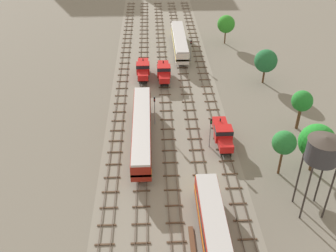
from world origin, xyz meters
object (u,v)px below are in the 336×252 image
at_px(shunter_loco_centre_left_midfar, 164,71).
at_px(signal_post_nearest, 191,48).
at_px(signal_post_mid, 210,129).
at_px(diesel_railcar_centre_nearest, 217,243).
at_px(shunter_loco_centre_right_near, 223,134).
at_px(water_tower, 323,150).
at_px(diesel_railcar_centre_farther, 180,41).
at_px(passenger_coach_left_mid, 142,128).
at_px(signal_post_near, 155,107).
at_px(shunter_loco_left_far, 143,69).

bearing_deg(shunter_loco_centre_left_midfar, signal_post_nearest, 55.26).
height_order(shunter_loco_centre_left_midfar, signal_post_mid, signal_post_mid).
height_order(diesel_railcar_centre_nearest, shunter_loco_centre_right_near, diesel_railcar_centre_nearest).
bearing_deg(water_tower, diesel_railcar_centre_farther, 104.08).
xyz_separation_m(passenger_coach_left_mid, signal_post_near, (2.14, 5.11, 0.87)).
distance_m(shunter_loco_left_far, signal_post_nearest, 13.32).
distance_m(shunter_loco_centre_right_near, shunter_loco_left_far, 27.51).
xyz_separation_m(signal_post_nearest, signal_post_mid, (0.00, -32.87, 0.23)).
distance_m(shunter_loco_centre_right_near, diesel_railcar_centre_farther, 37.79).
height_order(passenger_coach_left_mid, signal_post_mid, signal_post_mid).
relative_size(shunter_loco_left_far, signal_post_near, 1.54).
height_order(diesel_railcar_centre_nearest, signal_post_nearest, signal_post_nearest).
bearing_deg(diesel_railcar_centre_nearest, water_tower, 28.44).
height_order(diesel_railcar_centre_nearest, passenger_coach_left_mid, same).
xyz_separation_m(shunter_loco_centre_right_near, signal_post_mid, (-2.14, -0.71, 1.42)).
bearing_deg(diesel_railcar_centre_farther, signal_post_near, -101.60).
xyz_separation_m(diesel_railcar_centre_farther, signal_post_near, (-6.42, -31.29, 0.89)).
bearing_deg(shunter_loco_centre_right_near, shunter_loco_left_far, 117.84).
relative_size(diesel_railcar_centre_farther, signal_post_nearest, 4.09).
relative_size(diesel_railcar_centre_farther, signal_post_near, 3.73).
bearing_deg(shunter_loco_centre_left_midfar, signal_post_mid, -74.78).
xyz_separation_m(shunter_loco_centre_right_near, water_tower, (8.87, -14.87, 7.71)).
bearing_deg(shunter_loco_centre_left_midfar, diesel_railcar_centre_nearest, -84.55).
relative_size(signal_post_nearest, signal_post_mid, 0.93).
bearing_deg(signal_post_mid, signal_post_near, 140.88).
distance_m(diesel_railcar_centre_nearest, signal_post_near, 28.98).
distance_m(diesel_railcar_centre_nearest, passenger_coach_left_mid, 24.67).
distance_m(passenger_coach_left_mid, signal_post_near, 5.61).
distance_m(shunter_loco_centre_right_near, shunter_loco_centre_left_midfar, 24.45).
relative_size(passenger_coach_left_mid, signal_post_near, 4.00).
bearing_deg(shunter_loco_centre_right_near, passenger_coach_left_mid, 174.90).
bearing_deg(signal_post_mid, water_tower, -52.14).
height_order(signal_post_nearest, signal_post_near, signal_post_near).
height_order(shunter_loco_centre_left_midfar, signal_post_near, signal_post_near).
bearing_deg(signal_post_nearest, signal_post_near, -108.30).
xyz_separation_m(diesel_railcar_centre_nearest, signal_post_near, (-6.42, 28.24, 0.89)).
height_order(shunter_loco_centre_right_near, shunter_loco_centre_left_midfar, same).
height_order(signal_post_nearest, signal_post_mid, signal_post_mid).
bearing_deg(signal_post_near, water_tower, -47.18).
bearing_deg(water_tower, shunter_loco_centre_right_near, 120.80).
relative_size(shunter_loco_left_far, signal_post_mid, 1.57).
relative_size(passenger_coach_left_mid, signal_post_mid, 4.07).
distance_m(passenger_coach_left_mid, diesel_railcar_centre_farther, 37.39).
bearing_deg(shunter_loco_centre_right_near, signal_post_nearest, 93.81).
xyz_separation_m(shunter_loco_centre_left_midfar, shunter_loco_left_far, (-4.28, 1.43, 0.00)).
bearing_deg(passenger_coach_left_mid, shunter_loco_centre_right_near, -5.10).
relative_size(diesel_railcar_centre_nearest, signal_post_nearest, 4.09).
bearing_deg(passenger_coach_left_mid, diesel_railcar_centre_farther, 76.76).
distance_m(passenger_coach_left_mid, signal_post_mid, 10.90).
xyz_separation_m(water_tower, signal_post_nearest, (-11.01, 47.03, -6.52)).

